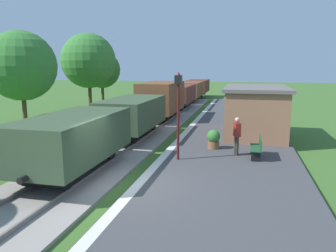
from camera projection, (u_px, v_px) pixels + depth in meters
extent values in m
plane|color=#3D6628|center=(127.00, 191.00, 11.01)|extent=(160.00, 160.00, 0.00)
cube|color=#424244|center=(222.00, 196.00, 10.26)|extent=(6.00, 60.00, 0.25)
cube|color=silver|center=(138.00, 185.00, 10.87)|extent=(0.36, 60.00, 0.01)
cube|color=gray|center=(63.00, 183.00, 11.54)|extent=(3.80, 60.00, 0.12)
cube|color=slate|center=(81.00, 182.00, 11.35)|extent=(0.07, 60.00, 0.14)
cube|color=slate|center=(45.00, 178.00, 11.68)|extent=(0.07, 60.00, 0.14)
cube|color=#384C33|center=(73.00, 137.00, 12.09)|extent=(2.50, 5.60, 1.60)
cube|color=black|center=(74.00, 154.00, 12.21)|extent=(2.10, 5.15, 0.50)
cylinder|color=black|center=(96.00, 148.00, 13.97)|extent=(1.56, 0.84, 0.84)
cylinder|color=black|center=(47.00, 175.00, 10.54)|extent=(1.56, 0.84, 0.84)
cylinder|color=black|center=(106.00, 137.00, 15.03)|extent=(0.20, 0.30, 0.20)
cylinder|color=black|center=(23.00, 180.00, 9.39)|extent=(0.20, 0.30, 0.20)
cube|color=#384C33|center=(132.00, 113.00, 18.41)|extent=(2.50, 5.60, 1.60)
cube|color=black|center=(133.00, 124.00, 18.53)|extent=(2.10, 5.15, 0.50)
cylinder|color=black|center=(142.00, 123.00, 20.29)|extent=(1.56, 0.84, 0.84)
cylinder|color=black|center=(121.00, 134.00, 16.86)|extent=(1.56, 0.84, 0.84)
cylinder|color=black|center=(148.00, 116.00, 21.35)|extent=(0.20, 0.30, 0.20)
cylinder|color=black|center=(112.00, 134.00, 15.70)|extent=(0.20, 0.30, 0.20)
cube|color=brown|center=(161.00, 97.00, 24.67)|extent=(2.50, 5.60, 2.20)
cube|color=black|center=(161.00, 109.00, 24.84)|extent=(2.10, 5.15, 0.50)
cylinder|color=black|center=(167.00, 109.00, 26.60)|extent=(1.56, 0.84, 0.84)
cylinder|color=black|center=(155.00, 116.00, 23.17)|extent=(1.56, 0.84, 0.84)
cylinder|color=black|center=(170.00, 105.00, 27.67)|extent=(0.20, 0.30, 0.20)
cylinder|color=black|center=(151.00, 115.00, 22.02)|extent=(0.20, 0.30, 0.20)
cube|color=brown|center=(179.00, 94.00, 31.04)|extent=(2.50, 5.60, 1.60)
cube|color=black|center=(179.00, 100.00, 31.16)|extent=(2.10, 5.15, 0.50)
cylinder|color=black|center=(182.00, 101.00, 32.92)|extent=(1.56, 0.84, 0.84)
cylinder|color=black|center=(175.00, 105.00, 29.49)|extent=(1.56, 0.84, 0.84)
cylinder|color=black|center=(184.00, 98.00, 33.98)|extent=(0.20, 0.30, 0.20)
cylinder|color=black|center=(172.00, 104.00, 28.34)|extent=(0.20, 0.30, 0.20)
cube|color=brown|center=(190.00, 89.00, 37.36)|extent=(2.50, 5.60, 1.60)
cube|color=black|center=(190.00, 95.00, 37.48)|extent=(2.10, 5.15, 0.50)
cylinder|color=black|center=(192.00, 96.00, 39.24)|extent=(1.56, 0.84, 0.84)
cylinder|color=black|center=(187.00, 98.00, 35.81)|extent=(1.56, 0.84, 0.84)
cylinder|color=black|center=(194.00, 93.00, 40.30)|extent=(0.20, 0.30, 0.20)
cylinder|color=black|center=(185.00, 97.00, 34.65)|extent=(0.20, 0.30, 0.20)
cube|color=brown|center=(198.00, 86.00, 43.68)|extent=(2.50, 5.60, 1.60)
cube|color=black|center=(198.00, 91.00, 43.79)|extent=(2.10, 5.15, 0.50)
cylinder|color=black|center=(200.00, 91.00, 45.55)|extent=(1.56, 0.84, 0.84)
cylinder|color=black|center=(196.00, 94.00, 42.12)|extent=(1.56, 0.84, 0.84)
cylinder|color=black|center=(201.00, 89.00, 46.62)|extent=(0.20, 0.30, 0.20)
cylinder|color=black|center=(195.00, 92.00, 40.97)|extent=(0.20, 0.30, 0.20)
cube|color=#9E6B4C|center=(255.00, 112.00, 18.71)|extent=(3.20, 5.50, 2.60)
cube|color=#66605B|center=(256.00, 88.00, 18.46)|extent=(3.50, 5.80, 0.18)
cube|color=black|center=(226.00, 112.00, 18.00)|extent=(0.03, 0.90, 0.80)
cube|color=#1E4C2D|center=(256.00, 148.00, 14.04)|extent=(0.42, 1.50, 0.04)
cube|color=#1E4C2D|center=(260.00, 143.00, 13.95)|extent=(0.04, 1.50, 0.45)
cube|color=black|center=(256.00, 157.00, 13.51)|extent=(0.38, 0.06, 0.42)
cube|color=black|center=(255.00, 150.00, 14.66)|extent=(0.38, 0.06, 0.42)
cylinder|color=#38332D|center=(237.00, 146.00, 14.39)|extent=(0.15, 0.15, 0.86)
cylinder|color=#38332D|center=(236.00, 145.00, 14.55)|extent=(0.15, 0.15, 0.86)
cube|color=maroon|center=(237.00, 130.00, 14.34)|extent=(0.36, 0.44, 0.60)
sphere|color=tan|center=(237.00, 120.00, 14.26)|extent=(0.22, 0.22, 0.22)
cylinder|color=brown|center=(213.00, 145.00, 15.68)|extent=(0.56, 0.56, 0.34)
sphere|color=#387A33|center=(214.00, 136.00, 15.61)|extent=(0.64, 0.64, 0.64)
cylinder|color=#591414|center=(178.00, 122.00, 13.56)|extent=(0.11, 0.11, 3.20)
cube|color=black|center=(178.00, 80.00, 13.24)|extent=(0.28, 0.28, 0.36)
sphere|color=#F2E5BF|center=(178.00, 80.00, 13.24)|extent=(0.20, 0.20, 0.20)
cone|color=#591414|center=(178.00, 74.00, 13.20)|extent=(0.20, 0.20, 0.16)
cylinder|color=#4C3823|center=(25.00, 111.00, 21.17)|extent=(0.28, 0.28, 2.53)
sphere|color=#387A33|center=(21.00, 66.00, 20.64)|extent=(4.44, 4.44, 4.44)
cylinder|color=#4C3823|center=(90.00, 99.00, 26.62)|extent=(0.28, 0.28, 2.97)
sphere|color=#387A33|center=(89.00, 61.00, 26.06)|extent=(4.39, 4.39, 4.39)
cylinder|color=#4C3823|center=(103.00, 96.00, 31.97)|extent=(0.28, 0.28, 2.51)
sphere|color=#2D6B28|center=(102.00, 70.00, 31.50)|extent=(3.57, 3.57, 3.57)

